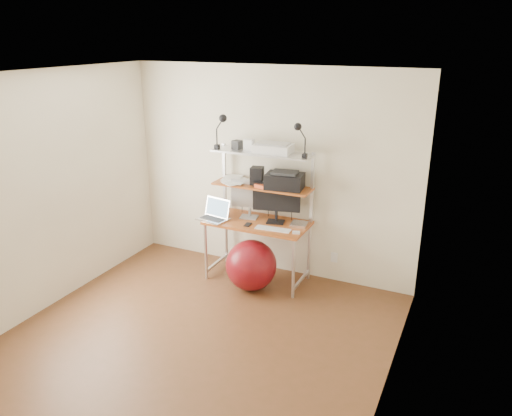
{
  "coord_description": "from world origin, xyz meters",
  "views": [
    {
      "loc": [
        2.29,
        -3.52,
        2.83
      ],
      "look_at": [
        0.12,
        1.15,
        1.02
      ],
      "focal_mm": 35.0,
      "sensor_mm": 36.0,
      "label": 1
    }
  ],
  "objects": [
    {
      "name": "clip_lamp_right",
      "position": [
        0.47,
        1.48,
        1.82
      ],
      "size": [
        0.15,
        0.08,
        0.38
      ],
      "color": "black",
      "rests_on": "top_shelf"
    },
    {
      "name": "box_white",
      "position": [
        -0.17,
        1.58,
        1.61
      ],
      "size": [
        0.11,
        0.09,
        0.12
      ],
      "primitive_type": "cube",
      "rotation": [
        0.0,
        0.0,
        0.02
      ],
      "color": "silver",
      "rests_on": "top_shelf"
    },
    {
      "name": "monitor_silver",
      "position": [
        -0.15,
        1.54,
        1.01
      ],
      "size": [
        0.44,
        0.19,
        0.5
      ],
      "rotation": [
        0.0,
        0.0,
        0.21
      ],
      "color": "#A7A7AB",
      "rests_on": "desktop"
    },
    {
      "name": "red_box",
      "position": [
        0.05,
        1.47,
        1.17
      ],
      "size": [
        0.18,
        0.14,
        0.04
      ],
      "primitive_type": "cube",
      "rotation": [
        0.0,
        0.0,
        -0.23
      ],
      "color": "#C2451F",
      "rests_on": "mid_shelf"
    },
    {
      "name": "exercise_ball",
      "position": [
        0.04,
        1.19,
        0.3
      ],
      "size": [
        0.59,
        0.59,
        0.59
      ],
      "primitive_type": "sphere",
      "color": "maroon",
      "rests_on": "floor"
    },
    {
      "name": "laptop",
      "position": [
        -0.5,
        1.32,
        0.79
      ],
      "size": [
        0.39,
        0.34,
        0.3
      ],
      "rotation": [
        0.0,
        0.0,
        -0.18
      ],
      "color": "silver",
      "rests_on": "desktop"
    },
    {
      "name": "mouse",
      "position": [
        0.54,
        1.29,
        0.75
      ],
      "size": [
        0.1,
        0.07,
        0.02
      ],
      "primitive_type": "cube",
      "rotation": [
        0.0,
        0.0,
        0.31
      ],
      "color": "silver",
      "rests_on": "desktop"
    },
    {
      "name": "room",
      "position": [
        0.0,
        0.0,
        1.25
      ],
      "size": [
        3.6,
        3.6,
        3.6
      ],
      "color": "brown",
      "rests_on": "ground"
    },
    {
      "name": "nas_cube",
      "position": [
        -0.07,
        1.58,
        1.25
      ],
      "size": [
        0.16,
        0.16,
        0.21
      ],
      "primitive_type": "cube",
      "rotation": [
        0.0,
        0.0,
        0.18
      ],
      "color": "black",
      "rests_on": "mid_shelf"
    },
    {
      "name": "keyboard",
      "position": [
        0.26,
        1.29,
        0.75
      ],
      "size": [
        0.41,
        0.14,
        0.01
      ],
      "primitive_type": "cube",
      "rotation": [
        0.0,
        0.0,
        0.07
      ],
      "color": "silver",
      "rests_on": "desktop"
    },
    {
      "name": "printer",
      "position": [
        0.28,
        1.56,
        1.24
      ],
      "size": [
        0.46,
        0.34,
        0.2
      ],
      "rotation": [
        0.0,
        0.0,
        0.14
      ],
      "color": "black",
      "rests_on": "mid_shelf"
    },
    {
      "name": "mac_mini",
      "position": [
        0.49,
        1.52,
        0.76
      ],
      "size": [
        0.2,
        0.2,
        0.03
      ],
      "primitive_type": "cube",
      "rotation": [
        0.0,
        0.0,
        0.12
      ],
      "color": "silver",
      "rests_on": "desktop"
    },
    {
      "name": "paper_stack",
      "position": [
        -0.38,
        1.58,
        1.17
      ],
      "size": [
        0.4,
        0.44,
        0.03
      ],
      "color": "white",
      "rests_on": "mid_shelf"
    },
    {
      "name": "phone",
      "position": [
        -0.06,
        1.3,
        0.74
      ],
      "size": [
        0.08,
        0.13,
        0.01
      ],
      "primitive_type": "cube",
      "rotation": [
        0.0,
        0.0,
        0.12
      ],
      "color": "black",
      "rests_on": "desktop"
    },
    {
      "name": "computer_desk",
      "position": [
        0.0,
        1.5,
        0.96
      ],
      "size": [
        1.2,
        0.6,
        1.57
      ],
      "color": "#A74820",
      "rests_on": "ground"
    },
    {
      "name": "scanner",
      "position": [
        0.13,
        1.58,
        1.6
      ],
      "size": [
        0.44,
        0.31,
        0.11
      ],
      "rotation": [
        0.0,
        0.0,
        0.07
      ],
      "color": "silver",
      "rests_on": "top_shelf"
    },
    {
      "name": "monitor_black",
      "position": [
        0.2,
        1.52,
        1.02
      ],
      "size": [
        0.55,
        0.19,
        0.55
      ],
      "rotation": [
        0.0,
        0.0,
        0.22
      ],
      "color": "black",
      "rests_on": "desktop"
    },
    {
      "name": "box_grey",
      "position": [
        -0.33,
        1.58,
        1.6
      ],
      "size": [
        0.11,
        0.11,
        0.1
      ],
      "primitive_type": "cube",
      "rotation": [
        0.0,
        0.0,
        -0.16
      ],
      "color": "#2A2B2D",
      "rests_on": "top_shelf"
    },
    {
      "name": "wall_outlet",
      "position": [
        0.85,
        1.79,
        0.3
      ],
      "size": [
        0.08,
        0.01,
        0.12
      ],
      "primitive_type": "cube",
      "color": "silver",
      "rests_on": "room"
    },
    {
      "name": "clip_lamp_left",
      "position": [
        -0.47,
        1.47,
        1.85
      ],
      "size": [
        0.16,
        0.09,
        0.41
      ],
      "color": "black",
      "rests_on": "top_shelf"
    }
  ]
}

